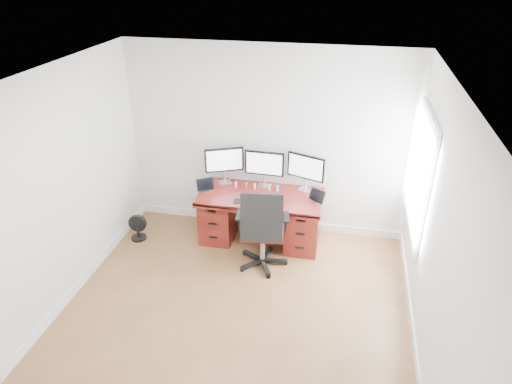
% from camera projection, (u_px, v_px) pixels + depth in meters
% --- Properties ---
extents(ground, '(4.50, 4.50, 0.00)m').
position_uv_depth(ground, '(228.00, 329.00, 5.06)').
color(ground, brown).
rests_on(ground, ground).
extents(back_wall, '(4.00, 0.10, 2.70)m').
position_uv_depth(back_wall, '(267.00, 142.00, 6.37)').
color(back_wall, white).
rests_on(back_wall, ground).
extents(right_wall, '(0.10, 4.50, 2.70)m').
position_uv_depth(right_wall, '(439.00, 244.00, 4.16)').
color(right_wall, white).
rests_on(right_wall, ground).
extents(desk, '(1.70, 0.80, 0.75)m').
position_uv_depth(desk, '(261.00, 215.00, 6.46)').
color(desk, '#5D1712').
rests_on(desk, ground).
extents(office_chair, '(0.71, 0.71, 1.18)m').
position_uv_depth(office_chair, '(262.00, 242.00, 5.89)').
color(office_chair, black).
rests_on(office_chair, ground).
extents(floor_fan, '(0.26, 0.22, 0.38)m').
position_uv_depth(floor_fan, '(138.00, 228.00, 6.57)').
color(floor_fan, black).
rests_on(floor_fan, ground).
extents(monitor_left, '(0.52, 0.25, 0.53)m').
position_uv_depth(monitor_left, '(224.00, 161.00, 6.45)').
color(monitor_left, silver).
rests_on(monitor_left, desk).
extents(monitor_center, '(0.55, 0.15, 0.53)m').
position_uv_depth(monitor_center, '(264.00, 165.00, 6.34)').
color(monitor_center, silver).
rests_on(monitor_center, desk).
extents(monitor_right, '(0.53, 0.22, 0.53)m').
position_uv_depth(monitor_right, '(306.00, 168.00, 6.23)').
color(monitor_right, silver).
rests_on(monitor_right, desk).
extents(tablet_left, '(0.24, 0.18, 0.19)m').
position_uv_depth(tablet_left, '(205.00, 186.00, 6.32)').
color(tablet_left, silver).
rests_on(tablet_left, desk).
extents(tablet_right, '(0.23, 0.20, 0.19)m').
position_uv_depth(tablet_right, '(317.00, 197.00, 6.04)').
color(tablet_right, silver).
rests_on(tablet_right, desk).
extents(keyboard, '(0.32, 0.23, 0.01)m').
position_uv_depth(keyboard, '(256.00, 199.00, 6.13)').
color(keyboard, white).
rests_on(keyboard, desk).
extents(trackpad, '(0.17, 0.17, 0.01)m').
position_uv_depth(trackpad, '(273.00, 201.00, 6.09)').
color(trackpad, '#B8BBC0').
rests_on(trackpad, desk).
extents(drawing_tablet, '(0.24, 0.18, 0.01)m').
position_uv_depth(drawing_tablet, '(242.00, 201.00, 6.11)').
color(drawing_tablet, black).
rests_on(drawing_tablet, desk).
extents(phone, '(0.14, 0.08, 0.01)m').
position_uv_depth(phone, '(259.00, 196.00, 6.23)').
color(phone, black).
rests_on(phone, desk).
extents(figurine_pink, '(0.04, 0.04, 0.09)m').
position_uv_depth(figurine_pink, '(236.00, 184.00, 6.44)').
color(figurine_pink, pink).
rests_on(figurine_pink, desk).
extents(figurine_brown, '(0.04, 0.04, 0.09)m').
position_uv_depth(figurine_brown, '(246.00, 185.00, 6.41)').
color(figurine_brown, brown).
rests_on(figurine_brown, desk).
extents(figurine_orange, '(0.04, 0.04, 0.09)m').
position_uv_depth(figurine_orange, '(255.00, 186.00, 6.39)').
color(figurine_orange, '#F88542').
rests_on(figurine_orange, desk).
extents(figurine_yellow, '(0.04, 0.04, 0.09)m').
position_uv_depth(figurine_yellow, '(269.00, 187.00, 6.35)').
color(figurine_yellow, tan).
rests_on(figurine_yellow, desk).
extents(figurine_blue, '(0.04, 0.04, 0.09)m').
position_uv_depth(figurine_blue, '(278.00, 188.00, 6.33)').
color(figurine_blue, '#4A92E4').
rests_on(figurine_blue, desk).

